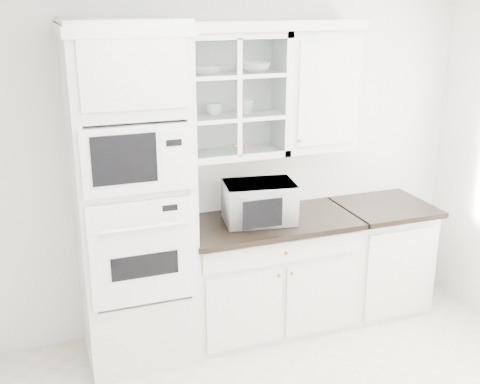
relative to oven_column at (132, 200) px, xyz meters
name	(u,v)px	position (x,y,z in m)	size (l,w,h in m)	color
room_shell	(296,141)	(0.75, -0.99, 0.58)	(4.00, 3.50, 2.70)	white
oven_column	(132,200)	(0.00, 0.00, 0.00)	(0.76, 0.68, 2.40)	silver
base_cabinet_run	(268,273)	(1.03, 0.03, -0.74)	(1.32, 0.67, 0.92)	silver
extra_base_cabinet	(379,255)	(2.03, 0.03, -0.74)	(0.72, 0.67, 0.92)	silver
upper_cabinet_glass	(232,95)	(0.78, 0.17, 0.65)	(0.80, 0.33, 0.90)	silver
upper_cabinet_solid	(316,90)	(1.46, 0.17, 0.65)	(0.55, 0.33, 0.90)	silver
crown_molding	(218,26)	(0.68, 0.14, 1.14)	(2.14, 0.38, 0.07)	silver
countertop_microwave	(259,202)	(0.94, 0.02, -0.13)	(0.52, 0.43, 0.30)	white
bowl_a	(204,69)	(0.58, 0.18, 0.84)	(0.24, 0.24, 0.06)	white
bowl_b	(255,67)	(0.95, 0.15, 0.84)	(0.22, 0.22, 0.07)	white
cup_a	(214,109)	(0.65, 0.18, 0.55)	(0.11, 0.11, 0.09)	white
cup_b	(246,106)	(0.89, 0.17, 0.56)	(0.11, 0.11, 0.10)	white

